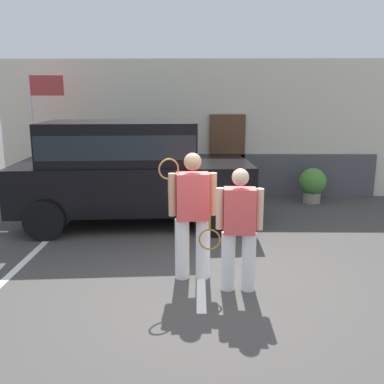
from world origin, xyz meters
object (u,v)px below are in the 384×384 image
tennis_player_woman (239,229)px  flag_pole (40,115)px  parked_suv (129,167)px  potted_plant_by_porch (313,184)px  tennis_player_man (192,214)px

tennis_player_woman → flag_pole: size_ratio=0.53×
parked_suv → potted_plant_by_porch: bearing=18.4°
parked_suv → tennis_player_man: parked_suv is taller
tennis_player_man → potted_plant_by_porch: tennis_player_man is taller
tennis_player_man → potted_plant_by_porch: bearing=-127.4°
parked_suv → potted_plant_by_porch: 4.57m
parked_suv → potted_plant_by_porch: size_ratio=5.57×
parked_suv → tennis_player_man: size_ratio=2.67×
tennis_player_woman → potted_plant_by_porch: 5.33m
tennis_player_man → potted_plant_by_porch: size_ratio=2.09×
tennis_player_man → flag_pole: (-3.61, 4.31, 1.19)m
parked_suv → flag_pole: bearing=140.1°
parked_suv → flag_pole: 2.99m
parked_suv → tennis_player_woman: bearing=-62.6°
potted_plant_by_porch → flag_pole: 6.68m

